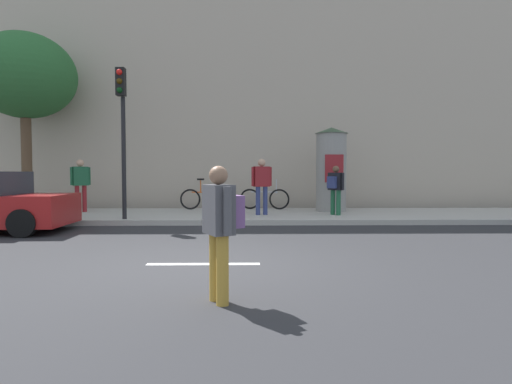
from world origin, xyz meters
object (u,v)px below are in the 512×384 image
object	(u,v)px
pedestrian_tallest	(221,222)
bicycle_leaning	(264,198)
pedestrian_near_pole	(335,186)
poster_column	(331,169)
street_tree	(25,77)
pedestrian_with_bag	(262,182)
pedestrian_in_red_top	(80,180)
traffic_light	(122,118)
bicycle_upright	(205,198)

from	to	relation	value
pedestrian_tallest	bicycle_leaning	distance (m)	10.54
pedestrian_near_pole	bicycle_leaning	distance (m)	2.99
poster_column	street_tree	bearing A→B (deg)	179.11
pedestrian_with_bag	pedestrian_in_red_top	xyz separation A→B (m)	(-5.92, 1.04, 0.02)
traffic_light	poster_column	bearing A→B (deg)	21.67
street_tree	pedestrian_with_bag	world-z (taller)	street_tree
street_tree	pedestrian_in_red_top	world-z (taller)	street_tree
pedestrian_with_bag	pedestrian_in_red_top	bearing A→B (deg)	170.03
pedestrian_with_bag	bicycle_upright	distance (m)	2.79
pedestrian_near_pole	bicycle_leaning	bearing A→B (deg)	135.16
poster_column	pedestrian_in_red_top	xyz separation A→B (m)	(-8.29, -0.20, -0.38)
bicycle_upright	pedestrian_tallest	bearing A→B (deg)	-83.40
pedestrian_with_bag	traffic_light	bearing A→B (deg)	-162.17
pedestrian_in_red_top	bicycle_upright	bearing A→B (deg)	12.48
street_tree	bicycle_upright	bearing A→B (deg)	5.13
traffic_light	street_tree	distance (m)	5.04
poster_column	pedestrian_with_bag	xyz separation A→B (m)	(-2.37, -1.24, -0.40)
pedestrian_near_pole	bicycle_upright	bearing A→B (deg)	154.10
street_tree	pedestrian_near_pole	xyz separation A→B (m)	(10.08, -1.49, -3.59)
bicycle_leaning	pedestrian_near_pole	bearing A→B (deg)	-44.84
pedestrian_tallest	pedestrian_with_bag	distance (m)	8.55
bicycle_leaning	bicycle_upright	bearing A→B (deg)	-178.53
traffic_light	pedestrian_in_red_top	bearing A→B (deg)	131.81
street_tree	poster_column	bearing A→B (deg)	-0.89
pedestrian_with_bag	bicycle_upright	bearing A→B (deg)	134.95
traffic_light	bicycle_upright	bearing A→B (deg)	58.36
pedestrian_near_pole	pedestrian_in_red_top	size ratio (longest dim) A/B	0.87
pedestrian_with_bag	bicycle_leaning	size ratio (longest dim) A/B	0.98
street_tree	pedestrian_in_red_top	size ratio (longest dim) A/B	3.43
pedestrian_tallest	pedestrian_near_pole	distance (m)	8.93
traffic_light	pedestrian_with_bag	size ratio (longest dim) A/B	2.41
street_tree	pedestrian_in_red_top	distance (m)	3.95
pedestrian_tallest	pedestrian_near_pole	size ratio (longest dim) A/B	1.02
traffic_light	street_tree	bearing A→B (deg)	146.24
pedestrian_near_pole	pedestrian_in_red_top	world-z (taller)	pedestrian_in_red_top
street_tree	bicycle_upright	xyz separation A→B (m)	(5.91, 0.53, -4.09)
pedestrian_near_pole	bicycle_upright	xyz separation A→B (m)	(-4.17, 2.02, -0.50)
poster_column	pedestrian_in_red_top	world-z (taller)	poster_column
poster_column	pedestrian_near_pole	distance (m)	1.44
traffic_light	bicycle_upright	xyz separation A→B (m)	(1.95, 3.17, -2.41)
bicycle_leaning	traffic_light	bearing A→B (deg)	-141.36
bicycle_upright	pedestrian_with_bag	bearing A→B (deg)	-45.05
traffic_light	bicycle_upright	distance (m)	4.44
bicycle_leaning	pedestrian_in_red_top	bearing A→B (deg)	-171.23
pedestrian_tallest	pedestrian_in_red_top	distance (m)	10.89
pedestrian_tallest	pedestrian_with_bag	size ratio (longest dim) A/B	0.89
pedestrian_near_pole	bicycle_upright	world-z (taller)	pedestrian_near_pole
pedestrian_near_pole	bicycle_leaning	world-z (taller)	pedestrian_near_pole
traffic_light	poster_column	distance (m)	6.86
pedestrian_with_bag	bicycle_leaning	world-z (taller)	pedestrian_with_bag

